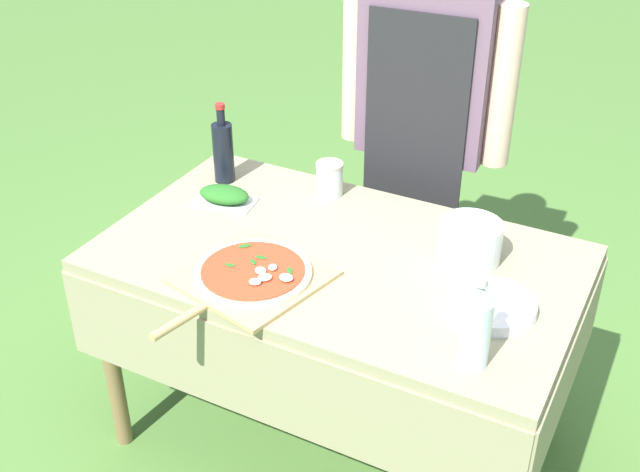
# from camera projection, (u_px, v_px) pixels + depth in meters

# --- Properties ---
(ground_plane) EXTENTS (12.00, 12.00, 0.00)m
(ground_plane) POSITION_uv_depth(u_px,v_px,m) (336.00, 437.00, 2.64)
(ground_plane) COLOR #517F38
(prep_table) EXTENTS (1.35, 0.80, 0.72)m
(prep_table) POSITION_uv_depth(u_px,v_px,m) (338.00, 281.00, 2.31)
(prep_table) COLOR gray
(prep_table) RESTS_ON ground
(person_cook) EXTENTS (0.58, 0.21, 1.55)m
(person_cook) POSITION_uv_depth(u_px,v_px,m) (424.00, 112.00, 2.63)
(person_cook) COLOR #333D56
(person_cook) RESTS_ON ground
(pizza_on_peel) EXTENTS (0.42, 0.55, 0.05)m
(pizza_on_peel) POSITION_uv_depth(u_px,v_px,m) (251.00, 275.00, 2.14)
(pizza_on_peel) COLOR tan
(pizza_on_peel) RESTS_ON prep_table
(oil_bottle) EXTENTS (0.07, 0.07, 0.27)m
(oil_bottle) POSITION_uv_depth(u_px,v_px,m) (223.00, 151.00, 2.58)
(oil_bottle) COLOR black
(oil_bottle) RESTS_ON prep_table
(water_bottle) EXTENTS (0.07, 0.07, 0.24)m
(water_bottle) POSITION_uv_depth(u_px,v_px,m) (476.00, 325.00, 1.80)
(water_bottle) COLOR silver
(water_bottle) RESTS_ON prep_table
(herb_container) EXTENTS (0.21, 0.14, 0.05)m
(herb_container) POSITION_uv_depth(u_px,v_px,m) (224.00, 195.00, 2.49)
(herb_container) COLOR silver
(herb_container) RESTS_ON prep_table
(mixing_tub) EXTENTS (0.18, 0.18, 0.12)m
(mixing_tub) POSITION_uv_depth(u_px,v_px,m) (469.00, 242.00, 2.20)
(mixing_tub) COLOR silver
(mixing_tub) RESTS_ON prep_table
(plate_stack) EXTENTS (0.23, 0.23, 0.03)m
(plate_stack) POSITION_uv_depth(u_px,v_px,m) (492.00, 306.00, 2.03)
(plate_stack) COLOR white
(plate_stack) RESTS_ON prep_table
(sauce_jar) EXTENTS (0.09, 0.09, 0.11)m
(sauce_jar) POSITION_uv_depth(u_px,v_px,m) (329.00, 181.00, 2.53)
(sauce_jar) COLOR silver
(sauce_jar) RESTS_ON prep_table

